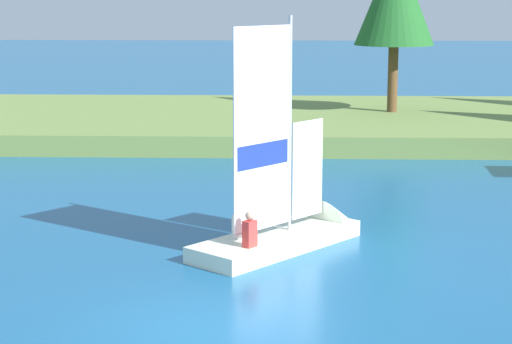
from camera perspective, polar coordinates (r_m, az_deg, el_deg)
name	(u,v)px	position (r m, az deg, el deg)	size (l,w,h in m)	color
ground_plane	(206,329)	(16.04, -3.15, -9.74)	(200.00, 200.00, 0.00)	#195684
shore_bank	(256,122)	(38.74, -0.01, 3.16)	(80.00, 13.39, 0.77)	olive
sailboat	(301,225)	(21.39, 2.80, -3.34)	(4.27, 4.72, 5.69)	silver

